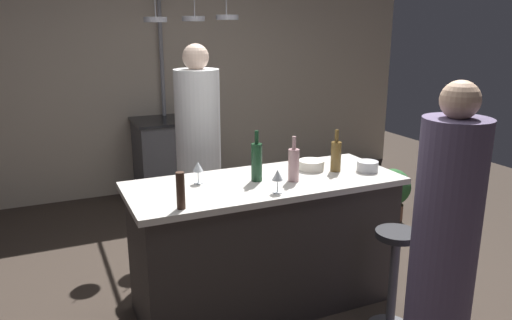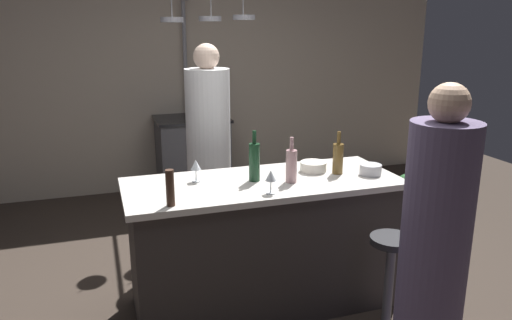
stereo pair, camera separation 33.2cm
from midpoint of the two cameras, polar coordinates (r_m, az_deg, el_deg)
ground_plane at (r=3.59m, az=-1.73°, el=-16.22°), size 9.00×9.00×0.00m
back_wall at (r=5.83m, az=-12.76°, el=9.27°), size 6.40×0.16×2.60m
kitchen_island at (r=3.38m, az=-1.80°, el=-9.66°), size 1.80×0.72×0.90m
stove_range at (r=5.59m, az=-11.41°, el=0.20°), size 0.80×0.64×0.89m
chef at (r=4.14m, az=-8.94°, el=0.17°), size 0.37×0.37×1.74m
bar_stool_right at (r=3.19m, az=12.76°, el=-13.14°), size 0.28×0.28×0.68m
guest_right at (r=2.76m, az=17.77°, el=-9.54°), size 0.34×0.34×1.63m
overhead_pot_rack at (r=5.05m, az=-10.94°, el=12.51°), size 0.85×1.28×2.17m
potted_plant at (r=5.00m, az=13.68°, el=-3.54°), size 0.36×0.36×0.52m
pepper_mill at (r=2.75m, az=-12.18°, el=-3.54°), size 0.05×0.05×0.21m
wine_bottle_green at (r=3.17m, az=-2.92°, el=-0.20°), size 0.07×0.07×0.33m
wine_bottle_amber at (r=3.40m, az=6.52°, el=0.47°), size 0.07×0.07×0.29m
wine_bottle_rose at (r=3.17m, az=1.41°, el=-0.52°), size 0.07×0.07×0.30m
wine_glass_by_chef at (r=3.16m, az=-9.74°, el=-0.92°), size 0.07×0.07×0.15m
wine_glass_near_right_guest at (r=2.94m, az=-0.71°, el=-1.94°), size 0.07×0.07×0.15m
mixing_bowl_steel at (r=3.45m, az=10.15°, el=-0.76°), size 0.15×0.15×0.07m
mixing_bowl_ceramic at (r=3.44m, az=3.70°, el=-0.61°), size 0.18×0.18×0.07m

